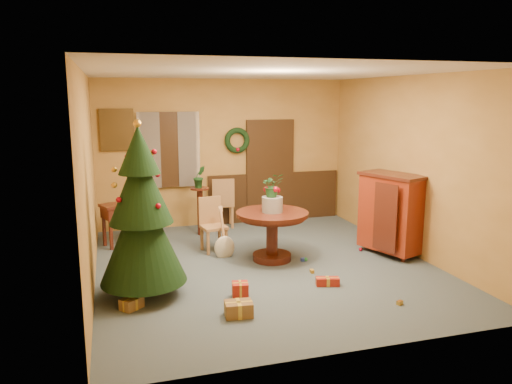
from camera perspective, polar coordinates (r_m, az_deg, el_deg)
name	(u,v)px	position (r m, az deg, el deg)	size (l,w,h in m)	color
room_envelope	(235,169)	(10.08, -2.43, 2.62)	(5.50, 5.50, 5.50)	#36444E
dining_table	(272,226)	(7.87, 1.86, -3.96)	(1.14, 1.14, 0.79)	black
urn	(272,204)	(7.79, 1.87, -1.43)	(0.33, 0.33, 0.24)	slate
centerpiece_plant	(272,185)	(7.73, 1.89, 0.78)	(0.33, 0.29, 0.37)	#1E4C23
chair_near	(212,222)	(8.41, -5.03, -3.47)	(0.45, 0.45, 0.91)	olive
chair_far	(223,201)	(9.84, -3.81, -1.05)	(0.48, 0.48, 0.99)	olive
guitar	(224,233)	(8.06, -3.65, -4.75)	(0.34, 0.16, 0.79)	beige
plant_stand	(200,206)	(9.36, -6.41, -1.55)	(0.35, 0.35, 0.90)	black
stand_plant	(199,177)	(9.26, -6.49, 1.76)	(0.23, 0.18, 0.41)	#19471E
christmas_tree	(141,215)	(6.50, -12.97, -2.56)	(1.11, 1.11, 2.29)	#382111
writing_desk	(126,213)	(9.00, -14.60, -2.34)	(0.93, 0.70, 0.75)	black
sideboard	(391,211)	(8.43, 15.20, -2.16)	(0.88, 1.17, 1.34)	#59180A
gift_a	(239,309)	(6.08, -2.00, -13.20)	(0.35, 0.27, 0.18)	brown
gift_b	(240,290)	(6.57, -1.82, -11.16)	(0.24, 0.24, 0.21)	#A12215
gift_c	(132,303)	(6.45, -14.03, -12.24)	(0.31, 0.30, 0.14)	brown
gift_d	(328,281)	(7.05, 8.18, -10.09)	(0.34, 0.21, 0.11)	#A12215
toy_a	(303,260)	(7.99, 5.43, -7.69)	(0.08, 0.05, 0.05)	#2A44B8
toy_b	(306,259)	(7.99, 5.71, -7.66)	(0.06, 0.06, 0.06)	#25893D
toy_c	(312,271)	(7.50, 6.41, -8.99)	(0.08, 0.05, 0.05)	#B88922
toy_d	(360,249)	(8.63, 11.85, -6.43)	(0.06, 0.06, 0.06)	#AE0B20
toy_e	(400,303)	(6.64, 16.10, -12.06)	(0.08, 0.05, 0.05)	gold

